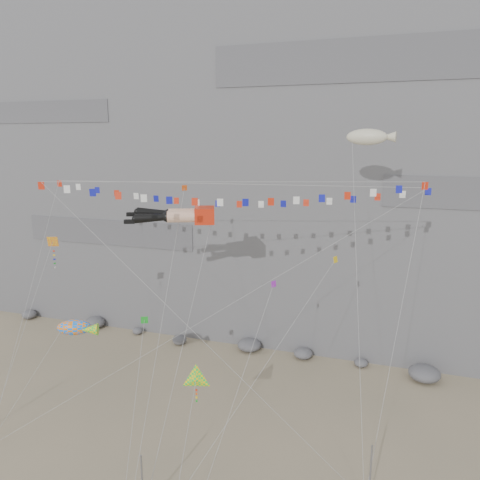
{
  "coord_description": "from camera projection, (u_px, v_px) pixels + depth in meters",
  "views": [
    {
      "loc": [
        14.09,
        -28.85,
        22.77
      ],
      "look_at": [
        1.56,
        9.0,
        14.22
      ],
      "focal_mm": 35.0,
      "sensor_mm": 36.0,
      "label": 1
    }
  ],
  "objects": [
    {
      "name": "flag_banner_lower",
      "position": [
        233.0,
        182.0,
        33.19
      ],
      "size": [
        26.03,
        8.68,
        22.81
      ],
      "color": "red",
      "rests_on": "ground"
    },
    {
      "name": "small_kite_a",
      "position": [
        183.0,
        195.0,
        40.33
      ],
      "size": [
        3.35,
        15.61,
        24.08
      ],
      "color": "#D64D12",
      "rests_on": "ground"
    },
    {
      "name": "delta_kite",
      "position": [
        196.0,
        380.0,
        32.68
      ],
      "size": [
        2.27,
        7.15,
        9.17
      ],
      "color": "yellow",
      "rests_on": "ground"
    },
    {
      "name": "small_kite_d",
      "position": [
        332.0,
        264.0,
        35.8
      ],
      "size": [
        8.73,
        13.75,
        20.66
      ],
      "color": "gold",
      "rests_on": "ground"
    },
    {
      "name": "anchor_pole_right",
      "position": [
        370.0,
        476.0,
        29.23
      ],
      "size": [
        0.12,
        0.12,
        4.35
      ],
      "primitive_type": "cylinder",
      "color": "gray",
      "rests_on": "ground"
    },
    {
      "name": "cliff",
      "position": [
        284.0,
        122.0,
        60.35
      ],
      "size": [
        80.0,
        28.0,
        50.0
      ],
      "primitive_type": "cube",
      "color": "slate",
      "rests_on": "ground"
    },
    {
      "name": "flag_banner_upper",
      "position": [
        228.0,
        184.0,
        38.69
      ],
      "size": [
        31.1,
        14.63,
        27.4
      ],
      "color": "red",
      "rests_on": "ground"
    },
    {
      "name": "small_kite_c",
      "position": [
        144.0,
        322.0,
        36.85
      ],
      "size": [
        3.78,
        9.56,
        12.87
      ],
      "color": "#179521",
      "rests_on": "ground"
    },
    {
      "name": "small_kite_b",
      "position": [
        272.0,
        288.0,
        35.23
      ],
      "size": [
        3.0,
        9.39,
        15.11
      ],
      "color": "purple",
      "rests_on": "ground"
    },
    {
      "name": "fish_windsock",
      "position": [
        74.0,
        327.0,
        36.6
      ],
      "size": [
        7.38,
        5.11,
        10.6
      ],
      "color": "orange",
      "rests_on": "ground"
    },
    {
      "name": "talus_boulders",
      "position": [
        249.0,
        345.0,
        51.54
      ],
      "size": [
        60.0,
        3.0,
        1.2
      ],
      "primitive_type": null,
      "color": "slate",
      "rests_on": "ground"
    },
    {
      "name": "legs_kite",
      "position": [
        180.0,
        215.0,
        38.89
      ],
      "size": [
        7.96,
        15.54,
        21.83
      ],
      "rotation": [
        0.0,
        0.0,
        0.38
      ],
      "color": "red",
      "rests_on": "ground"
    },
    {
      "name": "ground",
      "position": [
        184.0,
        443.0,
        35.88
      ],
      "size": [
        120.0,
        120.0,
        0.0
      ],
      "primitive_type": "plane",
      "color": "gray",
      "rests_on": "ground"
    },
    {
      "name": "blimp_windsock",
      "position": [
        367.0,
        138.0,
        37.47
      ],
      "size": [
        4.29,
        13.49,
        26.24
      ],
      "color": "beige",
      "rests_on": "ground"
    },
    {
      "name": "harlequin_kite",
      "position": [
        53.0,
        242.0,
        38.95
      ],
      "size": [
        3.65,
        6.68,
        15.76
      ],
      "color": "red",
      "rests_on": "ground"
    }
  ]
}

